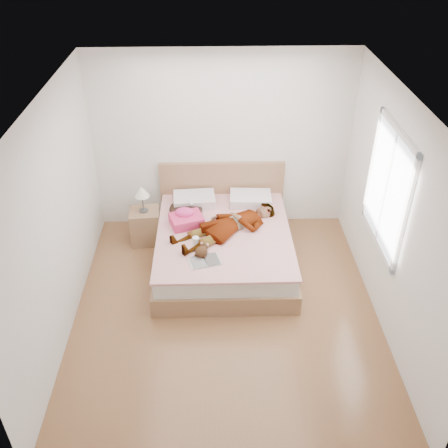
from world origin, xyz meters
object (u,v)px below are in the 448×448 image
magazine (205,261)px  coffee_mug (196,241)px  plush_toy (202,251)px  towel (186,218)px  bed (224,242)px  woman (228,223)px  phone (190,202)px  nightstand (145,224)px

magazine → coffee_mug: size_ratio=3.38×
magazine → plush_toy: plush_toy is taller
towel → plush_toy: towel is taller
magazine → bed: bearing=70.7°
plush_toy → towel: bearing=107.2°
woman → coffee_mug: woman is taller
phone → magazine: 1.11m
woman → coffee_mug: size_ratio=12.41×
plush_toy → nightstand: nightstand is taller
coffee_mug → plush_toy: 0.26m
phone → plush_toy: 0.97m
woman → magazine: size_ratio=3.67×
phone → towel: bearing=-135.8°
towel → plush_toy: (0.21, -0.69, -0.02)m
coffee_mug → bed: bearing=43.4°
phone → bed: bed is taller
nightstand → woman: bearing=-22.9°
woman → nightstand: bearing=-146.7°
plush_toy → nightstand: size_ratio=0.29×
woman → coffee_mug: 0.52m
woman → nightstand: size_ratio=1.76×
woman → coffee_mug: (-0.42, -0.31, -0.06)m
woman → phone: woman is taller
woman → towel: (-0.55, 0.14, -0.02)m
nightstand → towel: bearing=-29.7°
coffee_mug → nightstand: (-0.74, 0.80, -0.26)m
phone → nightstand: 0.78m
towel → coffee_mug: towel is taller
bed → coffee_mug: size_ratio=16.46×
bed → towel: bearing=167.3°
bed → magazine: bearing=-109.3°
plush_toy → phone: bearing=99.6°
magazine → towel: bearing=107.0°
nightstand → coffee_mug: bearing=-47.0°
woman → towel: size_ratio=3.16×
coffee_mug → plush_toy: bearing=-72.6°
towel → coffee_mug: bearing=-72.9°
bed → nightstand: 1.19m
towel → magazine: 0.86m
woman → towel: 0.57m
bed → plush_toy: bed is taller
towel → magazine: bearing=-73.0°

